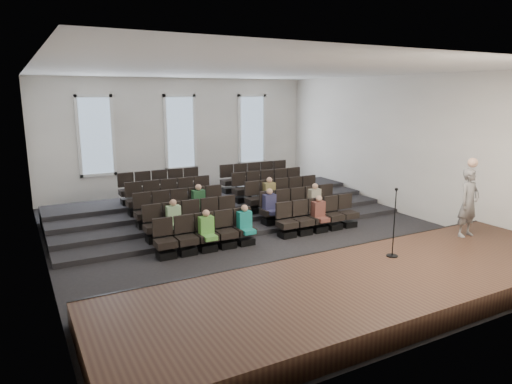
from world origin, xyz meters
TOP-DOWN VIEW (x-y plane):
  - ground at (0.00, 0.00)m, footprint 14.00×14.00m
  - ceiling at (0.00, 0.00)m, footprint 12.00×14.00m
  - wall_back at (0.00, 7.02)m, footprint 12.00×0.04m
  - wall_front at (0.00, -7.02)m, footprint 12.00×0.04m
  - wall_left at (-6.02, 0.00)m, footprint 0.04×14.00m
  - wall_right at (6.02, 0.00)m, footprint 0.04×14.00m
  - stage at (0.00, -5.10)m, footprint 11.80×3.60m
  - stage_lip at (0.00, -3.33)m, footprint 11.80×0.06m
  - risers at (0.00, 3.17)m, footprint 11.80×4.80m
  - seating_rows at (-0.00, 1.54)m, footprint 6.80×4.70m
  - windows at (0.00, 6.95)m, footprint 8.44×0.10m
  - audience at (0.00, 0.32)m, footprint 5.45×2.64m
  - speaker at (4.29, -4.17)m, footprint 0.71×0.49m
  - mic_stand at (1.33, -4.40)m, footprint 0.28×0.28m

SIDE VIEW (x-z plane):
  - ground at x=0.00m, z-range 0.00..0.00m
  - risers at x=0.00m, z-range -0.10..0.50m
  - stage at x=0.00m, z-range 0.00..0.50m
  - stage_lip at x=0.00m, z-range -0.01..0.51m
  - seating_rows at x=0.00m, z-range -0.15..1.52m
  - audience at x=0.00m, z-range 0.26..1.36m
  - mic_stand at x=1.33m, z-range 0.16..1.85m
  - speaker at x=4.29m, z-range 0.50..2.38m
  - wall_back at x=0.00m, z-range 0.00..5.00m
  - wall_front at x=0.00m, z-range 0.00..5.00m
  - wall_left at x=-6.02m, z-range 0.00..5.00m
  - wall_right at x=6.02m, z-range 0.00..5.00m
  - windows at x=0.00m, z-range 1.08..4.32m
  - ceiling at x=0.00m, z-range 5.00..5.02m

